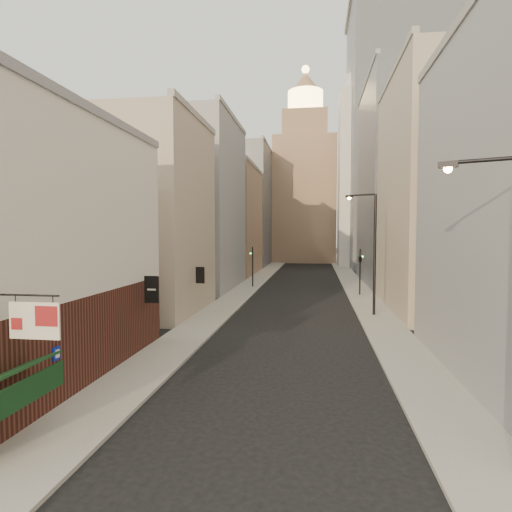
{
  "coord_description": "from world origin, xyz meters",
  "views": [
    {
      "loc": [
        1.68,
        -8.4,
        6.74
      ],
      "look_at": [
        -2.45,
        20.97,
        5.11
      ],
      "focal_mm": 30.0,
      "sensor_mm": 36.0,
      "label": 1
    }
  ],
  "objects_px": {
    "clock_tower": "(305,186)",
    "streetlamp_mid": "(372,247)",
    "traffic_light_left": "(253,259)",
    "white_tower": "(359,172)",
    "traffic_light_right": "(360,260)"
  },
  "relations": [
    {
      "from": "white_tower",
      "to": "clock_tower",
      "type": "bearing_deg",
      "value": 128.16
    },
    {
      "from": "clock_tower",
      "to": "streetlamp_mid",
      "type": "bearing_deg",
      "value": -83.79
    },
    {
      "from": "streetlamp_mid",
      "to": "traffic_light_right",
      "type": "xyz_separation_m",
      "value": [
        0.22,
        11.0,
        -1.83
      ]
    },
    {
      "from": "white_tower",
      "to": "streetlamp_mid",
      "type": "bearing_deg",
      "value": -94.35
    },
    {
      "from": "streetlamp_mid",
      "to": "traffic_light_left",
      "type": "distance_m",
      "value": 20.31
    },
    {
      "from": "streetlamp_mid",
      "to": "traffic_light_left",
      "type": "bearing_deg",
      "value": 150.86
    },
    {
      "from": "traffic_light_right",
      "to": "traffic_light_left",
      "type": "bearing_deg",
      "value": -18.98
    },
    {
      "from": "streetlamp_mid",
      "to": "traffic_light_right",
      "type": "relative_size",
      "value": 1.97
    },
    {
      "from": "traffic_light_left",
      "to": "traffic_light_right",
      "type": "bearing_deg",
      "value": 177.89
    },
    {
      "from": "clock_tower",
      "to": "traffic_light_right",
      "type": "bearing_deg",
      "value": -82.32
    },
    {
      "from": "traffic_light_right",
      "to": "clock_tower",
      "type": "bearing_deg",
      "value": -78.29
    },
    {
      "from": "white_tower",
      "to": "traffic_light_right",
      "type": "relative_size",
      "value": 8.3
    },
    {
      "from": "traffic_light_left",
      "to": "traffic_light_right",
      "type": "height_order",
      "value": "same"
    },
    {
      "from": "streetlamp_mid",
      "to": "white_tower",
      "type": "bearing_deg",
      "value": 109.88
    },
    {
      "from": "clock_tower",
      "to": "traffic_light_left",
      "type": "xyz_separation_m",
      "value": [
        -4.95,
        -49.07,
        -14.13
      ]
    }
  ]
}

